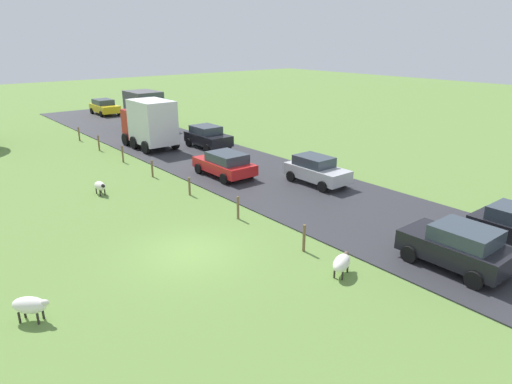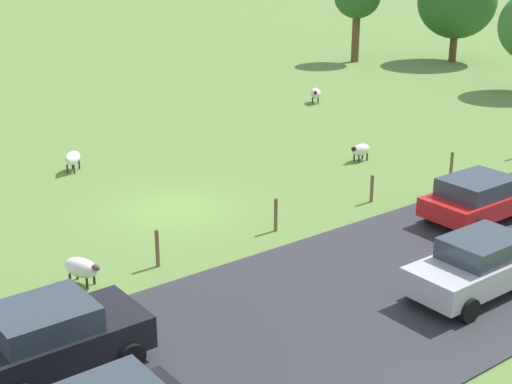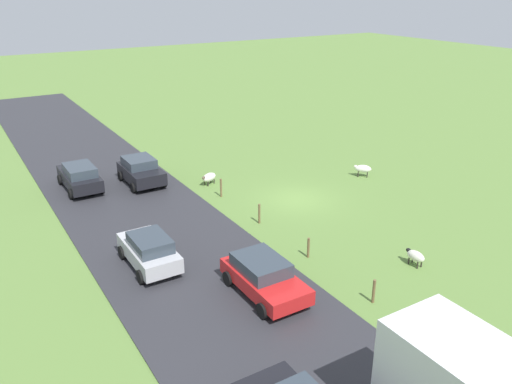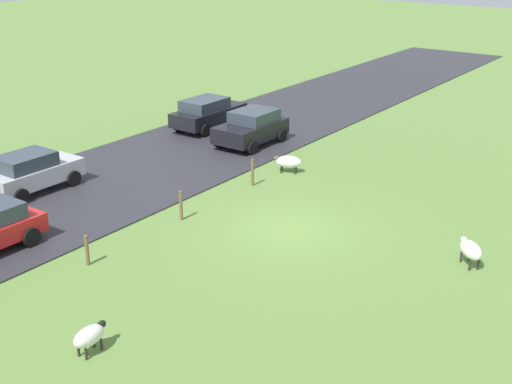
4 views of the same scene
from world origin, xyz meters
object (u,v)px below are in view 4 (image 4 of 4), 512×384
object	(u,v)px
sheep_0	(89,336)
car_3	(31,171)
sheep_1	(288,162)
sheep_3	(471,250)
car_2	(208,113)
car_6	(252,127)

from	to	relation	value
sheep_0	car_3	bearing A→B (deg)	-30.63
sheep_1	sheep_3	bearing A→B (deg)	156.79
sheep_3	car_2	world-z (taller)	car_2
car_6	car_3	bearing A→B (deg)	72.11
sheep_3	car_3	world-z (taller)	car_3
sheep_0	sheep_1	xyz separation A→B (m)	(3.42, -14.14, 0.01)
car_2	sheep_1	bearing A→B (deg)	155.41
sheep_1	sheep_3	world-z (taller)	sheep_3
car_2	car_3	xyz separation A→B (m)	(-0.26, 11.30, -0.02)
sheep_0	car_6	bearing A→B (deg)	-66.72
sheep_3	car_2	distance (m)	18.22
sheep_1	car_2	bearing A→B (deg)	-24.59
car_2	car_6	xyz separation A→B (m)	(-3.59, 0.99, 0.02)
sheep_3	sheep_0	bearing A→B (deg)	59.34
sheep_3	car_6	xyz separation A→B (m)	(13.08, -6.36, 0.37)
sheep_0	car_2	distance (m)	20.47
sheep_3	car_6	size ratio (longest dim) A/B	0.29
car_3	car_6	size ratio (longest dim) A/B	1.01
sheep_0	car_3	world-z (taller)	car_3
sheep_0	car_2	bearing A→B (deg)	-58.57
car_2	sheep_0	bearing A→B (deg)	121.43
sheep_3	car_3	distance (m)	16.88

